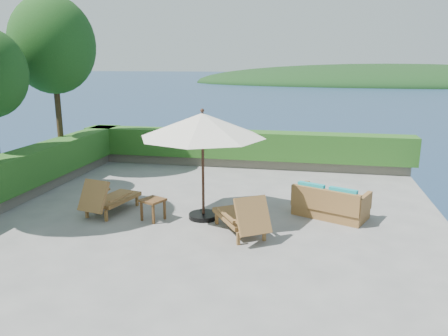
% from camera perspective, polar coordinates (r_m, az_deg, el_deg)
% --- Properties ---
extents(ground, '(12.00, 12.00, 0.00)m').
position_cam_1_polar(ground, '(11.35, -2.31, -6.26)').
color(ground, gray).
rests_on(ground, ground).
extents(foundation, '(12.00, 12.00, 3.00)m').
position_cam_1_polar(foundation, '(11.97, -2.24, -13.26)').
color(foundation, '#5D544A').
rests_on(foundation, ocean).
extents(ocean, '(600.00, 600.00, 0.00)m').
position_cam_1_polar(ocean, '(12.69, -2.17, -19.11)').
color(ocean, '#152F42').
rests_on(ocean, ground).
extents(offshore_island, '(126.00, 57.60, 12.60)m').
position_cam_1_polar(offshore_island, '(152.16, 20.41, 10.29)').
color(offshore_island, black).
rests_on(offshore_island, ocean).
extents(planter_wall_far, '(12.00, 0.60, 0.36)m').
position_cam_1_polar(planter_wall_far, '(16.58, 2.32, 0.81)').
color(planter_wall_far, '#726B5B').
rests_on(planter_wall_far, ground).
extents(planter_wall_left, '(0.60, 12.00, 0.36)m').
position_cam_1_polar(planter_wall_left, '(13.71, -25.73, -3.34)').
color(planter_wall_left, '#726B5B').
rests_on(planter_wall_left, ground).
extents(hedge_far, '(12.40, 0.90, 1.00)m').
position_cam_1_polar(hedge_far, '(16.44, 2.35, 3.09)').
color(hedge_far, '#1D4112').
rests_on(hedge_far, planter_wall_far).
extents(hedge_left, '(0.90, 12.40, 1.00)m').
position_cam_1_polar(hedge_left, '(13.54, -26.02, -0.62)').
color(hedge_left, '#1D4112').
rests_on(hedge_left, planter_wall_left).
extents(tree_far, '(2.80, 2.80, 6.03)m').
position_cam_1_polar(tree_far, '(16.05, -21.49, 14.68)').
color(tree_far, '#3C2D17').
rests_on(tree_far, ground).
extents(patio_umbrella, '(3.24, 3.24, 2.79)m').
position_cam_1_polar(patio_umbrella, '(10.63, -2.83, 5.46)').
color(patio_umbrella, black).
rests_on(patio_umbrella, ground).
extents(lounge_left, '(1.08, 1.87, 1.01)m').
position_cam_1_polar(lounge_left, '(11.77, -14.87, -3.82)').
color(lounge_left, '#986037').
rests_on(lounge_left, ground).
extents(lounge_right, '(1.60, 1.91, 1.04)m').
position_cam_1_polar(lounge_right, '(10.03, 2.40, -6.37)').
color(lounge_right, '#986037').
rests_on(lounge_right, ground).
extents(side_table, '(0.68, 0.68, 0.55)m').
position_cam_1_polar(side_table, '(11.07, -9.28, -4.51)').
color(side_table, brown).
rests_on(side_table, ground).
extents(wicker_loveseat, '(2.02, 1.57, 0.89)m').
position_cam_1_polar(wicker_loveseat, '(11.48, 13.64, -4.60)').
color(wicker_loveseat, '#986037').
rests_on(wicker_loveseat, ground).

